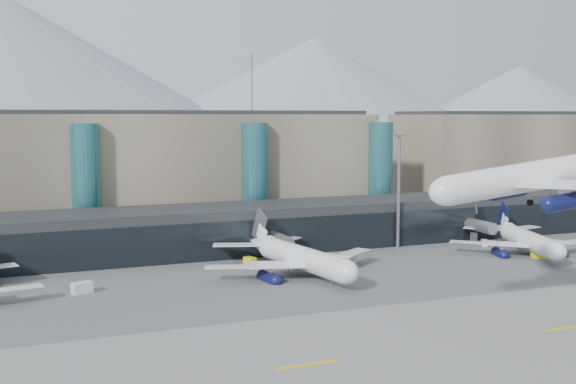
# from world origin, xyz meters

# --- Properties ---
(ground) EXTENTS (900.00, 900.00, 0.00)m
(ground) POSITION_xyz_m (0.00, 0.00, 0.00)
(ground) COLOR #515154
(ground) RESTS_ON ground
(runway_strip) EXTENTS (400.00, 40.00, 0.04)m
(runway_strip) POSITION_xyz_m (0.00, -15.00, 0.02)
(runway_strip) COLOR slate
(runway_strip) RESTS_ON ground
(runway_markings) EXTENTS (128.00, 1.00, 0.02)m
(runway_markings) POSITION_xyz_m (-0.00, -15.00, 0.05)
(runway_markings) COLOR gold
(runway_markings) RESTS_ON ground
(concourse) EXTENTS (170.00, 27.00, 10.00)m
(concourse) POSITION_xyz_m (-0.02, 57.73, 4.97)
(concourse) COLOR black
(concourse) RESTS_ON ground
(terminal_main) EXTENTS (130.00, 30.00, 31.00)m
(terminal_main) POSITION_xyz_m (-25.00, 90.00, 15.44)
(terminal_main) COLOR gray
(terminal_main) RESTS_ON ground
(terminal_east) EXTENTS (70.00, 30.00, 31.00)m
(terminal_east) POSITION_xyz_m (95.00, 90.00, 15.44)
(terminal_east) COLOR gray
(terminal_east) RESTS_ON ground
(teal_towers) EXTENTS (116.40, 19.40, 46.00)m
(teal_towers) POSITION_xyz_m (-14.99, 74.01, 14.01)
(teal_towers) COLOR #286670
(teal_towers) RESTS_ON ground
(mountain_ridge) EXTENTS (910.00, 400.00, 110.00)m
(mountain_ridge) POSITION_xyz_m (15.97, 380.00, 45.74)
(mountain_ridge) COLOR gray
(mountain_ridge) RESTS_ON ground
(lightmast_mid) EXTENTS (3.00, 1.20, 25.60)m
(lightmast_mid) POSITION_xyz_m (30.00, 48.00, 14.42)
(lightmast_mid) COLOR slate
(lightmast_mid) RESTS_ON ground
(hero_jet) EXTENTS (36.03, 36.03, 11.70)m
(hero_jet) POSITION_xyz_m (17.85, -13.32, 22.76)
(hero_jet) COLOR silver
(hero_jet) RESTS_ON ground
(jet_parked_mid) EXTENTS (37.87, 38.02, 12.32)m
(jet_parked_mid) POSITION_xyz_m (-2.18, 32.44, 4.66)
(jet_parked_mid) COLOR silver
(jet_parked_mid) RESTS_ON ground
(jet_parked_right) EXTENTS (33.19, 34.89, 11.20)m
(jet_parked_right) POSITION_xyz_m (52.17, 32.35, 4.24)
(jet_parked_right) COLOR silver
(jet_parked_right) RESTS_ON ground
(veh_a) EXTENTS (3.69, 2.71, 1.86)m
(veh_a) POSITION_xyz_m (-40.99, 31.40, 0.93)
(veh_a) COLOR silver
(veh_a) RESTS_ON ground
(veh_b) EXTENTS (2.27, 2.87, 1.45)m
(veh_b) POSITION_xyz_m (-7.09, 43.08, 0.72)
(veh_b) COLOR yellow
(veh_b) RESTS_ON ground
(veh_d) EXTENTS (2.46, 2.86, 1.44)m
(veh_d) POSITION_xyz_m (49.27, 42.02, 0.72)
(veh_d) COLOR silver
(veh_d) RESTS_ON ground
(veh_e) EXTENTS (3.68, 2.66, 1.88)m
(veh_e) POSITION_xyz_m (51.33, 26.26, 0.94)
(veh_e) COLOR yellow
(veh_e) RESTS_ON ground
(veh_g) EXTENTS (2.59, 3.06, 1.54)m
(veh_g) POSITION_xyz_m (12.11, 36.81, 0.77)
(veh_g) COLOR silver
(veh_g) RESTS_ON ground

